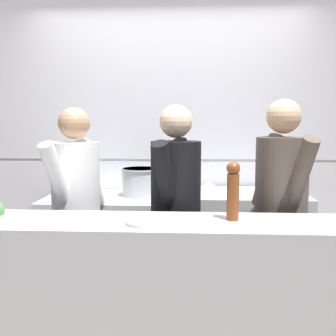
{
  "coord_description": "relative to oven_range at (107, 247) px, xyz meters",
  "views": [
    {
      "loc": [
        0.18,
        -2.22,
        1.48
      ],
      "look_at": [
        0.02,
        0.65,
        1.15
      ],
      "focal_mm": 42.0,
      "sensor_mm": 36.0,
      "label": 1
    }
  ],
  "objects": [
    {
      "name": "stock_pot",
      "position": [
        -0.25,
        -0.04,
        0.54
      ],
      "size": [
        0.35,
        0.35,
        0.19
      ],
      "color": "#B7BABF",
      "rests_on": "oven_range"
    },
    {
      "name": "pepper_mill",
      "position": [
        0.93,
        -1.12,
        0.69
      ],
      "size": [
        0.07,
        0.07,
        0.31
      ],
      "color": "brown",
      "rests_on": "pass_counter"
    },
    {
      "name": "wall_back_tiled",
      "position": [
        0.52,
        0.4,
        0.86
      ],
      "size": [
        8.0,
        0.06,
        2.6
      ],
      "color": "silver",
      "rests_on": "ground_plane"
    },
    {
      "name": "chef_sous",
      "position": [
        0.61,
        -0.68,
        0.45
      ],
      "size": [
        0.4,
        0.69,
        1.6
      ],
      "rotation": [
        0.0,
        0.0,
        -0.28
      ],
      "color": "black",
      "rests_on": "ground_plane"
    },
    {
      "name": "prep_counter",
      "position": [
        1.1,
        -0.0,
        0.02
      ],
      "size": [
        1.07,
        0.65,
        0.91
      ],
      "color": "#B7BABF",
      "rests_on": "ground_plane"
    },
    {
      "name": "mixing_bowl_steel",
      "position": [
        0.86,
        0.07,
        0.52
      ],
      "size": [
        0.23,
        0.23,
        0.08
      ],
      "color": "#B7BABF",
      "rests_on": "prep_counter"
    },
    {
      "name": "sauce_pot",
      "position": [
        0.29,
        0.04,
        0.56
      ],
      "size": [
        0.33,
        0.33,
        0.23
      ],
      "color": "#B7BABF",
      "rests_on": "oven_range"
    },
    {
      "name": "oven_range",
      "position": [
        0.0,
        0.0,
        0.0
      ],
      "size": [
        0.99,
        0.71,
        0.87
      ],
      "color": "#232326",
      "rests_on": "ground_plane"
    },
    {
      "name": "plated_dish_appetiser",
      "position": [
        0.5,
        -1.21,
        0.54
      ],
      "size": [
        0.26,
        0.26,
        0.02
      ],
      "color": "white",
      "rests_on": "pass_counter"
    },
    {
      "name": "chef_head_cook",
      "position": [
        -0.07,
        -0.62,
        0.44
      ],
      "size": [
        0.4,
        0.69,
        1.58
      ],
      "rotation": [
        0.0,
        0.0,
        -0.3
      ],
      "color": "black",
      "rests_on": "ground_plane"
    },
    {
      "name": "pass_counter",
      "position": [
        0.58,
        -1.16,
        0.04
      ],
      "size": [
        2.78,
        0.45,
        0.96
      ],
      "color": "#B7BABF",
      "rests_on": "ground_plane"
    },
    {
      "name": "chef_line",
      "position": [
        1.28,
        -0.68,
        0.47
      ],
      "size": [
        0.41,
        0.71,
        1.63
      ],
      "rotation": [
        0.0,
        0.0,
        0.29
      ],
      "color": "black",
      "rests_on": "ground_plane"
    }
  ]
}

